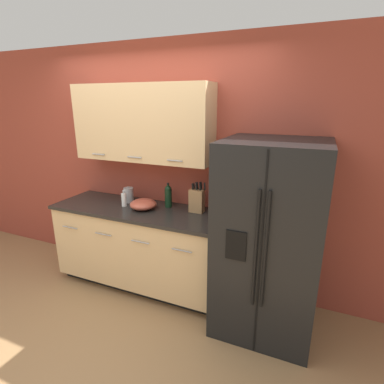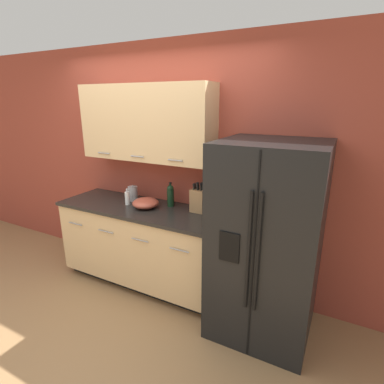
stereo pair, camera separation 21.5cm
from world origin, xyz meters
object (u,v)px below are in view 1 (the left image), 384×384
at_px(soap_dispenser, 124,200).
at_px(mixing_bowl, 143,204).
at_px(refrigerator, 269,239).
at_px(knife_block, 197,200).
at_px(wine_bottle, 168,196).
at_px(steel_canister, 129,195).

relative_size(soap_dispenser, mixing_bowl, 0.65).
xyz_separation_m(refrigerator, mixing_bowl, (-1.32, 0.08, 0.11)).
relative_size(knife_block, soap_dispenser, 1.75).
distance_m(wine_bottle, steel_canister, 0.48).
height_order(wine_bottle, mixing_bowl, wine_bottle).
distance_m(refrigerator, knife_block, 0.82).
xyz_separation_m(wine_bottle, soap_dispenser, (-0.45, -0.17, -0.05)).
xyz_separation_m(refrigerator, knife_block, (-0.77, 0.23, 0.18)).
xyz_separation_m(soap_dispenser, mixing_bowl, (0.24, 0.01, -0.02)).
distance_m(wine_bottle, mixing_bowl, 0.28).
bearing_deg(wine_bottle, knife_block, -4.01).
distance_m(knife_block, mixing_bowl, 0.57).
height_order(refrigerator, steel_canister, refrigerator).
bearing_deg(steel_canister, knife_block, 0.77).
relative_size(soap_dispenser, steel_canister, 1.01).
distance_m(knife_block, soap_dispenser, 0.80).
height_order(refrigerator, mixing_bowl, refrigerator).
bearing_deg(knife_block, soap_dispenser, -169.25).
distance_m(knife_block, wine_bottle, 0.34).
distance_m(refrigerator, mixing_bowl, 1.32).
bearing_deg(refrigerator, soap_dispenser, 177.13).
xyz_separation_m(refrigerator, soap_dispenser, (-1.56, 0.08, 0.13)).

